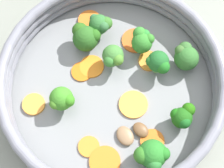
# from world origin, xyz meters

# --- Properties ---
(ground_plane) EXTENTS (4.00, 4.00, 0.00)m
(ground_plane) POSITION_xyz_m (0.00, 0.00, 0.00)
(ground_plane) COLOR gray
(skillet) EXTENTS (0.33, 0.33, 0.01)m
(skillet) POSITION_xyz_m (0.00, 0.00, 0.01)
(skillet) COLOR gray
(skillet) RESTS_ON ground_plane
(skillet_rim_wall) EXTENTS (0.35, 0.35, 0.05)m
(skillet_rim_wall) POSITION_xyz_m (0.00, 0.00, 0.04)
(skillet_rim_wall) COLOR slate
(skillet_rim_wall) RESTS_ON skillet
(carrot_slice_0) EXTENTS (0.04, 0.04, 0.01)m
(carrot_slice_0) POSITION_xyz_m (0.09, 0.09, 0.01)
(carrot_slice_0) COLOR orange
(carrot_slice_0) RESTS_ON skillet
(carrot_slice_1) EXTENTS (0.04, 0.04, 0.00)m
(carrot_slice_1) POSITION_xyz_m (-0.10, -0.02, 0.01)
(carrot_slice_1) COLOR orange
(carrot_slice_1) RESTS_ON skillet
(carrot_slice_2) EXTENTS (0.04, 0.04, 0.01)m
(carrot_slice_2) POSITION_xyz_m (-0.08, 0.09, 0.01)
(carrot_slice_2) COLOR orange
(carrot_slice_2) RESTS_ON skillet
(carrot_slice_3) EXTENTS (0.04, 0.04, 0.01)m
(carrot_slice_3) POSITION_xyz_m (0.07, -0.03, 0.01)
(carrot_slice_3) COLOR orange
(carrot_slice_3) RESTS_ON skillet
(carrot_slice_4) EXTENTS (0.04, 0.04, 0.00)m
(carrot_slice_4) POSITION_xyz_m (0.02, 0.05, 0.01)
(carrot_slice_4) COLOR orange
(carrot_slice_4) RESTS_ON skillet
(carrot_slice_5) EXTENTS (0.05, 0.05, 0.00)m
(carrot_slice_5) POSITION_xyz_m (-0.11, -0.05, 0.01)
(carrot_slice_5) COLOR orange
(carrot_slice_5) RESTS_ON skillet
(carrot_slice_6) EXTENTS (0.04, 0.04, 0.00)m
(carrot_slice_6) POSITION_xyz_m (-0.05, -0.10, 0.01)
(carrot_slice_6) COLOR orange
(carrot_slice_6) RESTS_ON skillet
(carrot_slice_7) EXTENTS (0.06, 0.06, 0.00)m
(carrot_slice_7) POSITION_xyz_m (0.09, 0.01, 0.01)
(carrot_slice_7) COLOR orange
(carrot_slice_7) RESTS_ON skillet
(carrot_slice_8) EXTENTS (0.04, 0.04, 0.00)m
(carrot_slice_8) POSITION_xyz_m (-0.00, 0.06, 0.01)
(carrot_slice_8) COLOR orange
(carrot_slice_8) RESTS_ON skillet
(carrot_slice_9) EXTENTS (0.06, 0.06, 0.00)m
(carrot_slice_9) POSITION_xyz_m (-0.01, -0.04, 0.01)
(carrot_slice_9) COLOR #F99838
(carrot_slice_9) RESTS_ON skillet
(broccoli_floret_0) EXTENTS (0.04, 0.03, 0.04)m
(broccoli_floret_0) POSITION_xyz_m (0.00, -0.12, 0.04)
(broccoli_floret_0) COLOR #6C8850
(broccoli_floret_0) RESTS_ON skillet
(broccoli_floret_1) EXTENTS (0.04, 0.04, 0.05)m
(broccoli_floret_1) POSITION_xyz_m (0.09, -0.08, 0.04)
(broccoli_floret_1) COLOR #80B15E
(broccoli_floret_1) RESTS_ON skillet
(broccoli_floret_2) EXTENTS (0.03, 0.04, 0.04)m
(broccoli_floret_2) POSITION_xyz_m (0.08, 0.07, 0.04)
(broccoli_floret_2) COLOR #7FB75E
(broccoli_floret_2) RESTS_ON skillet
(broccoli_floret_3) EXTENTS (0.04, 0.04, 0.05)m
(broccoli_floret_3) POSITION_xyz_m (-0.06, 0.05, 0.04)
(broccoli_floret_3) COLOR #69844A
(broccoli_floret_3) RESTS_ON skillet
(broccoli_floret_4) EXTENTS (0.04, 0.05, 0.05)m
(broccoli_floret_4) POSITION_xyz_m (-0.07, -0.10, 0.04)
(broccoli_floret_4) COLOR #669346
(broccoli_floret_4) RESTS_ON skillet
(broccoli_floret_5) EXTENTS (0.04, 0.04, 0.05)m
(broccoli_floret_5) POSITION_xyz_m (0.04, 0.02, 0.04)
(broccoli_floret_5) COLOR #7EB066
(broccoli_floret_5) RESTS_ON skillet
(broccoli_floret_6) EXTENTS (0.03, 0.04, 0.05)m
(broccoli_floret_6) POSITION_xyz_m (0.06, -0.05, 0.04)
(broccoli_floret_6) COLOR #7DB66B
(broccoli_floret_6) RESTS_ON skillet
(broccoli_floret_7) EXTENTS (0.04, 0.04, 0.05)m
(broccoli_floret_7) POSITION_xyz_m (0.08, -0.01, 0.04)
(broccoli_floret_7) COLOR #7FAC6C
(broccoli_floret_7) RESTS_ON skillet
(broccoli_floret_8) EXTENTS (0.04, 0.05, 0.05)m
(broccoli_floret_8) POSITION_xyz_m (0.05, 0.07, 0.04)
(broccoli_floret_8) COLOR #8DAE65
(broccoli_floret_8) RESTS_ON skillet
(mushroom_piece_0) EXTENTS (0.03, 0.03, 0.01)m
(mushroom_piece_0) POSITION_xyz_m (-0.04, -0.07, 0.02)
(mushroom_piece_0) COLOR brown
(mushroom_piece_0) RESTS_ON skillet
(mushroom_piece_1) EXTENTS (0.04, 0.04, 0.01)m
(mushroom_piece_1) POSITION_xyz_m (-0.06, -0.06, 0.02)
(mushroom_piece_1) COLOR #8C6A4B
(mushroom_piece_1) RESTS_ON skillet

